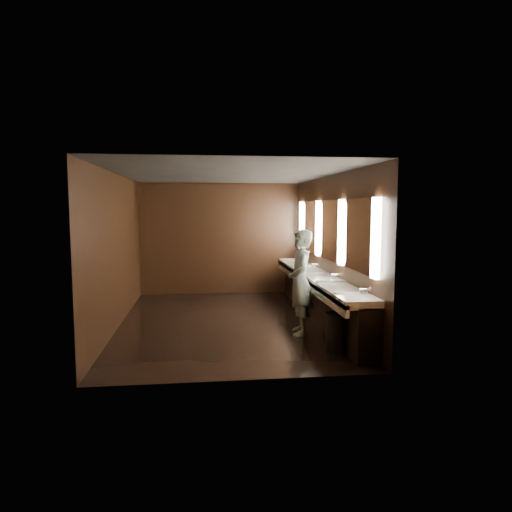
% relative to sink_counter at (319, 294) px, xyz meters
% --- Properties ---
extents(floor, '(6.00, 6.00, 0.00)m').
position_rel_sink_counter_xyz_m(floor, '(-1.79, 0.00, -0.50)').
color(floor, black).
rests_on(floor, ground).
extents(ceiling, '(4.00, 6.00, 0.02)m').
position_rel_sink_counter_xyz_m(ceiling, '(-1.79, 0.00, 2.30)').
color(ceiling, '#2D2D2B').
rests_on(ceiling, wall_back).
extents(wall_back, '(4.00, 0.02, 2.80)m').
position_rel_sink_counter_xyz_m(wall_back, '(-1.79, 3.00, 0.90)').
color(wall_back, black).
rests_on(wall_back, floor).
extents(wall_front, '(4.00, 0.02, 2.80)m').
position_rel_sink_counter_xyz_m(wall_front, '(-1.79, -3.00, 0.90)').
color(wall_front, black).
rests_on(wall_front, floor).
extents(wall_left, '(0.02, 6.00, 2.80)m').
position_rel_sink_counter_xyz_m(wall_left, '(-3.79, 0.00, 0.90)').
color(wall_left, black).
rests_on(wall_left, floor).
extents(wall_right, '(0.02, 6.00, 2.80)m').
position_rel_sink_counter_xyz_m(wall_right, '(0.21, 0.00, 0.90)').
color(wall_right, black).
rests_on(wall_right, floor).
extents(sink_counter, '(0.55, 5.40, 1.01)m').
position_rel_sink_counter_xyz_m(sink_counter, '(0.00, 0.00, 0.00)').
color(sink_counter, black).
rests_on(sink_counter, floor).
extents(mirror_band, '(0.06, 5.03, 1.15)m').
position_rel_sink_counter_xyz_m(mirror_band, '(0.19, -0.00, 1.25)').
color(mirror_band, white).
rests_on(mirror_band, wall_right).
extents(person, '(0.49, 0.70, 1.81)m').
position_rel_sink_counter_xyz_m(person, '(-0.58, -0.96, 0.41)').
color(person, '#96DAE0').
rests_on(person, floor).
extents(trash_bin, '(0.43, 0.43, 0.59)m').
position_rel_sink_counter_xyz_m(trash_bin, '(-0.22, -1.98, -0.20)').
color(trash_bin, black).
rests_on(trash_bin, floor).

